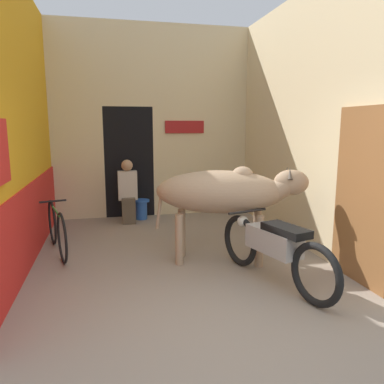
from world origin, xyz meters
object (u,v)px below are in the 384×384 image
(bicycle, at_px, (57,229))
(motorcycle_near, at_px, (273,247))
(bucket, at_px, (275,233))
(shopkeeper_seated, at_px, (128,190))
(cow, at_px, (226,193))
(plastic_stool, at_px, (141,209))

(bicycle, bearing_deg, motorcycle_near, -32.92)
(bucket, bearing_deg, shopkeeper_seated, 142.52)
(cow, bearing_deg, shopkeeper_seated, 115.85)
(shopkeeper_seated, bearing_deg, motorcycle_near, -65.16)
(motorcycle_near, bearing_deg, bucket, 63.93)
(motorcycle_near, bearing_deg, bicycle, 147.08)
(cow, relative_size, plastic_stool, 5.28)
(cow, bearing_deg, motorcycle_near, -68.28)
(bicycle, relative_size, plastic_stool, 4.10)
(bicycle, bearing_deg, plastic_stool, 51.54)
(plastic_stool, height_order, bucket, plastic_stool)
(bicycle, height_order, plastic_stool, bicycle)
(shopkeeper_seated, distance_m, bucket, 2.92)
(bicycle, height_order, shopkeeper_seated, shopkeeper_seated)
(bicycle, distance_m, shopkeeper_seated, 1.96)
(shopkeeper_seated, xyz_separation_m, bucket, (2.28, -1.75, -0.52))
(bicycle, bearing_deg, bucket, -3.01)
(cow, xyz_separation_m, motorcycle_near, (0.33, -0.83, -0.52))
(cow, height_order, shopkeeper_seated, cow)
(shopkeeper_seated, bearing_deg, cow, -64.15)
(motorcycle_near, relative_size, shopkeeper_seated, 1.60)
(motorcycle_near, distance_m, plastic_stool, 3.72)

